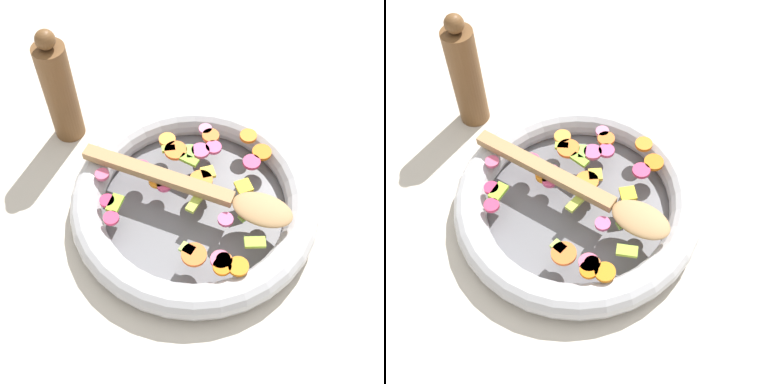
% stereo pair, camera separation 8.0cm
% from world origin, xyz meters
% --- Properties ---
extents(ground_plane, '(4.00, 4.00, 0.00)m').
position_xyz_m(ground_plane, '(0.00, 0.00, 0.00)').
color(ground_plane, beige).
extents(skillet, '(0.38, 0.38, 0.05)m').
position_xyz_m(skillet, '(0.00, 0.00, 0.02)').
color(skillet, slate).
rests_on(skillet, ground_plane).
extents(chopped_vegetables, '(0.28, 0.28, 0.01)m').
position_xyz_m(chopped_vegetables, '(0.01, -0.01, 0.05)').
color(chopped_vegetables, orange).
rests_on(chopped_vegetables, skillet).
extents(wooden_spoon, '(0.16, 0.32, 0.01)m').
position_xyz_m(wooden_spoon, '(-0.01, -0.02, 0.06)').
color(wooden_spoon, '#A87F51').
rests_on(wooden_spoon, chopped_vegetables).
extents(pepper_mill, '(0.05, 0.05, 0.22)m').
position_xyz_m(pepper_mill, '(0.16, 0.22, 0.10)').
color(pepper_mill, brown).
rests_on(pepper_mill, ground_plane).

